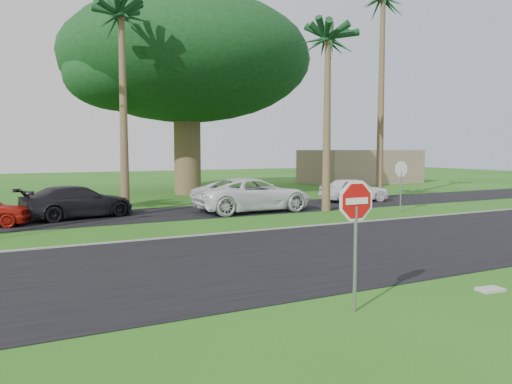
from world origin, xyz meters
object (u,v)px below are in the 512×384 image
object	(u,v)px
stop_sign_far	(401,176)
car_pickup	(354,190)
stop_sign_near	(356,218)
car_dark	(78,202)
car_minivan	(253,195)

from	to	relation	value
stop_sign_far	car_pickup	xyz separation A→B (m)	(1.00, 4.87, -1.08)
stop_sign_far	car_pickup	world-z (taller)	stop_sign_far
stop_sign_near	car_pickup	distance (m)	20.23
stop_sign_near	car_dark	size ratio (longest dim) A/B	0.53
stop_sign_near	stop_sign_far	distance (m)	15.91
stop_sign_far	car_minivan	size ratio (longest dim) A/B	0.44
car_dark	car_minivan	xyz separation A→B (m)	(7.98, -1.46, 0.11)
stop_sign_far	car_pickup	size ratio (longest dim) A/B	0.64
car_dark	stop_sign_near	bearing A→B (deg)	175.28
car_pickup	car_dark	bearing A→B (deg)	98.13
car_dark	car_minivan	world-z (taller)	car_minivan
stop_sign_far	car_dark	bearing A→B (deg)	-18.72
car_minivan	car_dark	bearing A→B (deg)	78.19
stop_sign_near	car_minivan	distance (m)	15.32
stop_sign_far	car_dark	world-z (taller)	stop_sign_far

